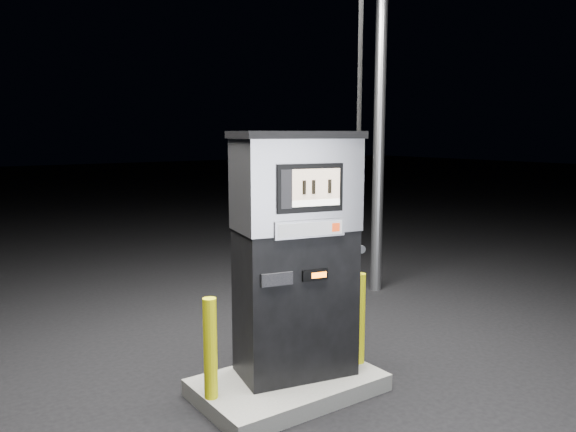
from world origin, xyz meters
TOP-DOWN VIEW (x-y plane):
  - ground at (0.00, 0.00)m, footprint 80.00×80.00m
  - pump_island at (0.00, 0.00)m, footprint 1.60×1.00m
  - fuel_dispenser at (0.12, 0.06)m, footprint 1.25×0.85m
  - bollard_left at (-0.74, 0.04)m, footprint 0.15×0.15m
  - bollard_right at (0.74, -0.11)m, footprint 0.14×0.14m

SIDE VIEW (x-z plane):
  - ground at x=0.00m, z-range 0.00..0.00m
  - pump_island at x=0.00m, z-range 0.00..0.15m
  - bollard_left at x=-0.74m, z-range 0.15..0.99m
  - bollard_right at x=0.74m, z-range 0.15..1.01m
  - fuel_dispenser at x=0.12m, z-range -0.99..3.51m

